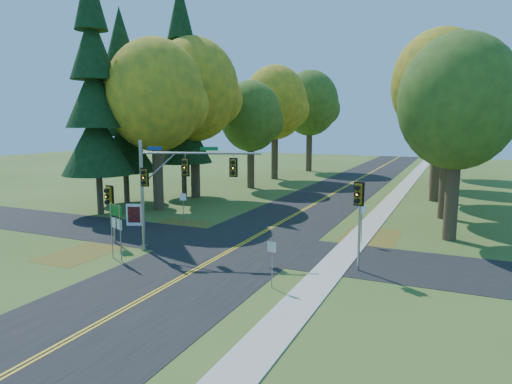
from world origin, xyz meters
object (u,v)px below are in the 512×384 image
at_px(traffic_mast, 171,180).
at_px(east_signal_pole, 359,204).
at_px(info_kiosk, 134,215).
at_px(route_sign_cluster, 116,220).

xyz_separation_m(traffic_mast, east_signal_pole, (10.50, 0.61, -0.68)).
bearing_deg(info_kiosk, east_signal_pole, -33.00).
distance_m(traffic_mast, info_kiosk, 8.17).
distance_m(traffic_mast, east_signal_pole, 10.54).
relative_size(east_signal_pole, info_kiosk, 2.85).
bearing_deg(traffic_mast, route_sign_cluster, -142.37).
bearing_deg(east_signal_pole, traffic_mast, -167.58).
relative_size(traffic_mast, east_signal_pole, 1.48).
bearing_deg(east_signal_pole, route_sign_cluster, -155.79).
height_order(traffic_mast, route_sign_cluster, traffic_mast).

